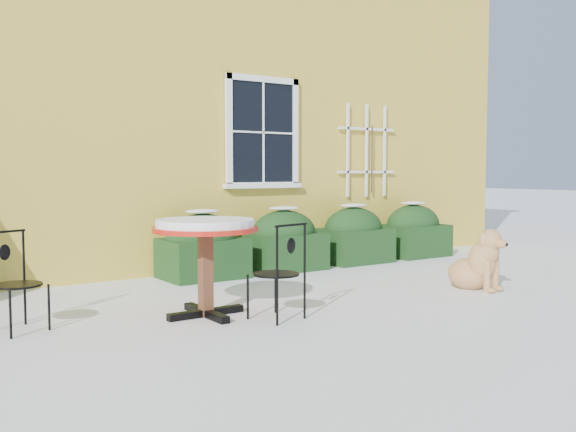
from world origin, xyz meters
TOP-DOWN VIEW (x-y plane):
  - ground at (0.00, 0.00)m, footprint 80.00×80.00m
  - house at (0.00, 7.00)m, footprint 12.40×8.40m
  - hedge_row at (1.65, 2.55)m, footprint 4.95×0.80m
  - bistro_table at (-1.30, 0.52)m, footprint 1.02×1.02m
  - patio_chair_near at (-0.79, -0.01)m, footprint 0.49×0.49m
  - patio_chair_far at (-2.95, 0.96)m, footprint 0.50×0.50m
  - dog at (2.02, -0.06)m, footprint 0.53×0.85m

SIDE VIEW (x-z plane):
  - ground at x=0.00m, z-range 0.00..0.00m
  - dog at x=2.02m, z-range -0.07..0.68m
  - hedge_row at x=1.65m, z-range -0.05..0.86m
  - patio_chair_far at x=-2.95m, z-range 0.00..0.88m
  - patio_chair_near at x=-0.79m, z-range 0.00..0.92m
  - bistro_table at x=-1.30m, z-range 0.32..1.26m
  - house at x=0.00m, z-range 0.02..6.42m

